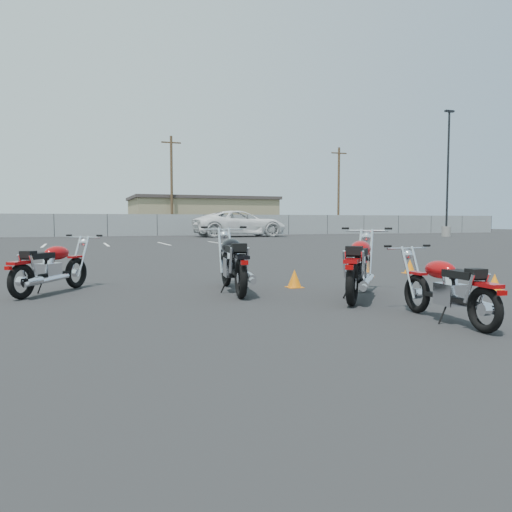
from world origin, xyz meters
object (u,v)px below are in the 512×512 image
object	(u,v)px
motorcycle_rear_red	(449,289)
white_van	(240,216)
motorcycle_second_black	(234,262)
motorcycle_third_red	(359,267)
motorcycle_front_red	(51,267)

from	to	relation	value
motorcycle_rear_red	white_van	distance (m)	33.67
motorcycle_second_black	motorcycle_third_red	size ratio (longest dim) A/B	1.13
motorcycle_third_red	motorcycle_rear_red	size ratio (longest dim) A/B	1.10
motorcycle_second_black	motorcycle_rear_red	size ratio (longest dim) A/B	1.25
motorcycle_front_red	motorcycle_second_black	size ratio (longest dim) A/B	0.79
motorcycle_third_red	motorcycle_second_black	bearing A→B (deg)	139.91
white_van	motorcycle_front_red	bearing A→B (deg)	155.31
motorcycle_second_black	motorcycle_third_red	bearing A→B (deg)	-40.09
motorcycle_front_red	motorcycle_second_black	xyz separation A→B (m)	(2.95, -0.87, 0.07)
motorcycle_rear_red	white_van	xyz separation A→B (m)	(8.15, 32.64, 1.20)
motorcycle_third_red	motorcycle_rear_red	bearing A→B (deg)	-89.68
motorcycle_second_black	motorcycle_rear_red	world-z (taller)	motorcycle_second_black
motorcycle_third_red	motorcycle_front_red	bearing A→B (deg)	153.86
motorcycle_front_red	motorcycle_second_black	distance (m)	3.08
motorcycle_rear_red	motorcycle_second_black	bearing A→B (deg)	116.15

